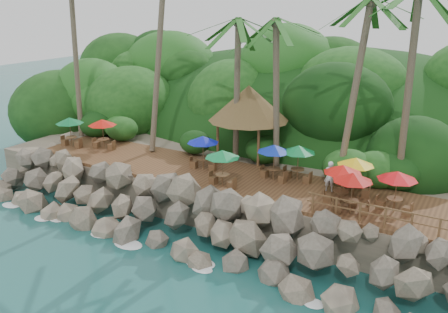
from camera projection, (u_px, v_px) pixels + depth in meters
The scene contains 11 objects.
ground at pixel (162, 256), 23.39m from camera, with size 140.00×140.00×0.00m, color #19514F.
land_base at pixel (290, 151), 36.24m from camera, with size 32.00×25.20×2.10m, color gray.
jungle_hill at pixel (323, 140), 42.74m from camera, with size 44.80×28.00×15.40m, color #143811.
seawall at pixel (185, 219), 24.68m from camera, with size 29.00×4.00×2.30m, color gray, non-canonical shape.
terrace at pixel (224, 176), 27.65m from camera, with size 26.00×5.00×0.20m, color brown.
jungle_foliage at pixel (285, 168), 35.74m from camera, with size 44.00×16.00×12.00m, color #143811, non-canonical shape.
foam_line at pixel (166, 253), 23.63m from camera, with size 25.20×0.80×0.06m.
palapa at pixel (249, 103), 29.65m from camera, with size 5.01×5.01×4.60m.
dining_clusters at pixel (248, 152), 26.20m from camera, with size 23.15×4.71×2.03m.
railing at pixel (399, 218), 20.73m from camera, with size 8.30×0.10×1.00m.
waiter at pixel (330, 176), 25.02m from camera, with size 0.60×0.39×1.64m, color silver.
Camera 1 is at (12.97, -16.46, 11.85)m, focal length 38.67 mm.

